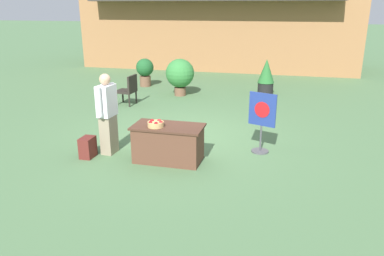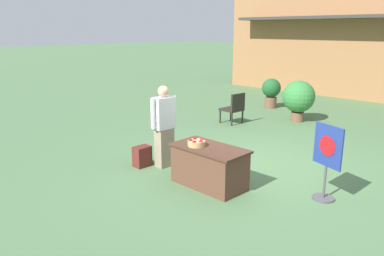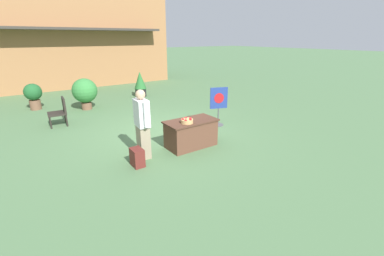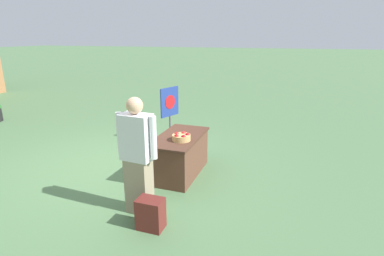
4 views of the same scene
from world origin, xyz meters
The scene contains 6 objects.
ground_plane centered at (0.00, 0.00, 0.00)m, with size 120.00×120.00×0.00m, color #4C7047.
display_table centered at (0.08, -1.36, 0.36)m, with size 1.37×0.72×0.72m.
apple_basket centered at (-0.13, -1.48, 0.78)m, with size 0.31×0.31×0.13m.
person_visitor centered at (-1.24, -1.26, 0.85)m, with size 0.29×0.61×1.66m.
backpack centered at (-1.56, -1.59, 0.21)m, with size 0.24×0.34×0.42m.
poster_board centered at (1.80, -0.45, 0.69)m, with size 0.56×0.36×1.26m.
Camera 4 is at (-4.57, -3.18, 2.41)m, focal length 28.00 mm.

